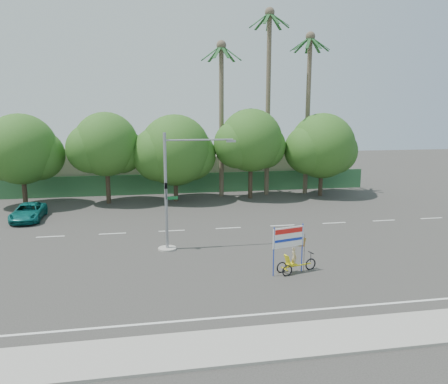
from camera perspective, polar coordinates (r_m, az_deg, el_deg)
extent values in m
plane|color=#33302D|center=(23.23, -0.64, -10.21)|extent=(120.00, 120.00, 0.00)
cube|color=gray|center=(16.56, 3.90, -19.22)|extent=(50.00, 2.40, 0.12)
cube|color=#336B3D|center=(43.65, -5.31, 1.13)|extent=(38.00, 0.08, 2.00)
cube|color=beige|center=(48.24, -17.73, 2.79)|extent=(12.00, 8.00, 4.00)
cube|color=beige|center=(49.21, 3.55, 3.20)|extent=(14.00, 8.00, 3.60)
cylinder|color=#473828|center=(41.27, -24.64, 0.68)|extent=(0.40, 0.40, 3.52)
sphere|color=#255017|center=(40.88, -24.99, 5.10)|extent=(6.00, 6.00, 6.00)
sphere|color=#255017|center=(40.90, -22.99, 4.47)|extent=(4.32, 4.32, 4.32)
sphere|color=#255017|center=(41.04, -26.87, 4.51)|extent=(4.56, 4.56, 4.56)
cylinder|color=#473828|center=(40.06, -14.92, 1.19)|extent=(0.40, 0.40, 3.74)
sphere|color=#255017|center=(39.65, -15.16, 6.04)|extent=(5.60, 5.60, 5.60)
sphere|color=#255017|center=(39.91, -13.28, 5.30)|extent=(4.03, 4.03, 4.03)
sphere|color=#255017|center=(39.56, -16.99, 5.44)|extent=(4.26, 4.26, 4.26)
cylinder|color=#473828|center=(40.03, -6.32, 1.17)|extent=(0.40, 0.40, 3.30)
sphere|color=#255017|center=(39.64, -6.41, 5.45)|extent=(6.40, 6.40, 6.40)
sphere|color=#255017|center=(40.11, -4.37, 4.79)|extent=(4.61, 4.61, 4.61)
sphere|color=#255017|center=(39.35, -8.48, 4.92)|extent=(4.86, 4.86, 4.86)
cylinder|color=#473828|center=(41.03, 3.47, 1.86)|extent=(0.40, 0.40, 3.87)
sphere|color=#255017|center=(40.63, 3.53, 6.76)|extent=(5.80, 5.80, 5.80)
sphere|color=#255017|center=(41.29, 5.19, 5.95)|extent=(4.18, 4.18, 4.18)
sphere|color=#255017|center=(40.12, 1.78, 6.22)|extent=(4.41, 4.41, 4.41)
cylinder|color=#473828|center=(43.24, 12.53, 1.78)|extent=(0.40, 0.40, 3.43)
sphere|color=#255017|center=(42.87, 12.70, 5.90)|extent=(6.20, 6.20, 6.20)
sphere|color=#255017|center=(43.74, 14.21, 5.21)|extent=(4.46, 4.46, 4.46)
sphere|color=#255017|center=(42.14, 11.05, 5.46)|extent=(4.71, 4.71, 4.71)
cylinder|color=#70604C|center=(42.48, 5.76, 11.02)|extent=(0.44, 0.44, 17.00)
sphere|color=#70604C|center=(43.35, 5.99, 22.32)|extent=(0.90, 0.90, 0.90)
cube|color=#1C4C21|center=(43.49, 7.26, 21.38)|extent=(1.91, 0.28, 1.36)
cube|color=#1C4C21|center=(44.00, 6.71, 21.26)|extent=(1.65, 1.44, 1.36)
cube|color=#1C4C21|center=(44.15, 5.84, 21.24)|extent=(0.61, 1.93, 1.36)
cube|color=#1C4C21|center=(43.88, 5.02, 21.32)|extent=(1.20, 1.80, 1.36)
cube|color=#1C4C21|center=(43.31, 4.64, 21.47)|extent=(1.89, 0.92, 1.36)
cube|color=#1C4C21|center=(42.69, 4.87, 21.62)|extent=(1.89, 0.92, 1.36)
cube|color=#1C4C21|center=(42.33, 5.64, 21.70)|extent=(1.20, 1.80, 1.36)
cube|color=#1C4C21|center=(42.40, 6.58, 21.67)|extent=(0.61, 1.93, 1.36)
cube|color=#1C4C21|center=(42.86, 7.21, 21.53)|extent=(1.65, 1.44, 1.36)
cylinder|color=#70604C|center=(43.75, 10.86, 9.57)|extent=(0.44, 0.44, 15.00)
sphere|color=#70604C|center=(44.24, 11.22, 19.32)|extent=(0.90, 0.90, 0.90)
cube|color=#1C4C21|center=(44.49, 12.38, 18.37)|extent=(1.91, 0.28, 1.36)
cube|color=#1C4C21|center=(44.97, 11.80, 18.31)|extent=(1.65, 1.44, 1.36)
cube|color=#1C4C21|center=(45.07, 10.94, 18.32)|extent=(0.61, 1.93, 1.36)
cube|color=#1C4C21|center=(44.74, 10.20, 18.40)|extent=(1.20, 1.80, 1.36)
cube|color=#1C4C21|center=(44.15, 9.90, 18.52)|extent=(1.89, 0.92, 1.36)
cube|color=#1C4C21|center=(43.54, 10.20, 18.61)|extent=(1.89, 0.92, 1.36)
cube|color=#1C4C21|center=(43.23, 10.99, 18.65)|extent=(1.20, 1.80, 1.36)
cube|color=#1C4C21|center=(43.35, 11.87, 18.59)|extent=(0.61, 1.93, 1.36)
cube|color=#1C4C21|center=(43.85, 12.42, 18.48)|extent=(1.65, 1.44, 1.36)
cylinder|color=#70604C|center=(41.51, -0.34, 9.01)|extent=(0.44, 0.44, 14.00)
sphere|color=#70604C|center=(41.87, -0.35, 18.63)|extent=(0.90, 0.90, 0.90)
cube|color=#1C4C21|center=(41.95, 0.98, 17.70)|extent=(1.91, 0.28, 1.36)
cube|color=#1C4C21|center=(42.50, 0.51, 17.61)|extent=(1.65, 1.44, 1.36)
cube|color=#1C4C21|center=(42.72, -0.34, 17.58)|extent=(0.61, 1.93, 1.36)
cube|color=#1C4C21|center=(42.51, -1.20, 17.61)|extent=(1.20, 1.80, 1.36)
cube|color=#1C4C21|center=(41.96, -1.68, 17.70)|extent=(1.89, 0.92, 1.36)
cube|color=#1C4C21|center=(41.33, -1.54, 17.80)|extent=(1.89, 0.92, 1.36)
cube|color=#1C4C21|center=(40.91, -0.83, 17.88)|extent=(1.20, 1.80, 1.36)
cube|color=#1C4C21|center=(40.91, 0.12, 17.88)|extent=(0.61, 1.93, 1.36)
cube|color=#1C4C21|center=(41.32, 0.84, 17.81)|extent=(1.65, 1.44, 1.36)
cylinder|color=gray|center=(26.73, -7.42, -7.33)|extent=(1.10, 1.10, 0.10)
cylinder|color=gray|center=(25.86, -7.60, -0.04)|extent=(0.18, 0.18, 7.00)
cylinder|color=gray|center=(25.63, -3.27, 6.82)|extent=(4.00, 0.10, 0.10)
cube|color=gray|center=(25.93, 0.93, 6.66)|extent=(0.55, 0.20, 0.12)
imported|color=black|center=(25.63, -7.59, 0.08)|extent=(0.16, 0.20, 1.00)
cube|color=#14662D|center=(25.95, -6.81, -0.78)|extent=(0.70, 0.04, 0.18)
torus|color=black|center=(23.73, 11.23, -9.23)|extent=(0.64, 0.23, 0.64)
torus|color=black|center=(23.09, 7.54, -9.74)|extent=(0.60, 0.22, 0.60)
torus|color=black|center=(22.67, 8.26, -10.15)|extent=(0.60, 0.22, 0.60)
cube|color=yellow|center=(23.27, 9.60, -9.43)|extent=(1.58, 0.46, 0.06)
cube|color=yellow|center=(22.87, 7.90, -9.90)|extent=(0.20, 0.57, 0.05)
cube|color=yellow|center=(23.03, 8.82, -9.28)|extent=(0.56, 0.50, 0.06)
cube|color=yellow|center=(22.80, 8.29, -8.76)|extent=(0.31, 0.44, 0.51)
cylinder|color=black|center=(23.61, 11.27, -8.36)|extent=(0.03, 0.03, 0.52)
cube|color=black|center=(23.52, 11.29, -7.77)|extent=(0.14, 0.42, 0.04)
imported|color=#CCB284|center=(22.98, 9.15, -8.38)|extent=(0.33, 0.42, 1.02)
cylinder|color=#1731B3|center=(22.21, 6.50, -7.78)|extent=(0.06, 0.06, 2.56)
cylinder|color=#1731B3|center=(23.10, 10.17, -7.15)|extent=(0.06, 0.06, 2.56)
cube|color=white|center=(22.44, 8.42, -5.85)|extent=(1.76, 0.49, 1.04)
cube|color=red|center=(22.32, 8.49, -5.06)|extent=(1.56, 0.42, 0.25)
cube|color=#1731B3|center=(22.46, 8.46, -6.22)|extent=(1.56, 0.42, 0.13)
cylinder|color=black|center=(23.26, 10.43, -7.76)|extent=(0.02, 0.02, 1.99)
cube|color=red|center=(22.89, 9.80, -6.42)|extent=(0.82, 0.23, 0.62)
imported|color=#0E635F|center=(36.26, -24.20, -2.40)|extent=(2.18, 4.55, 1.25)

